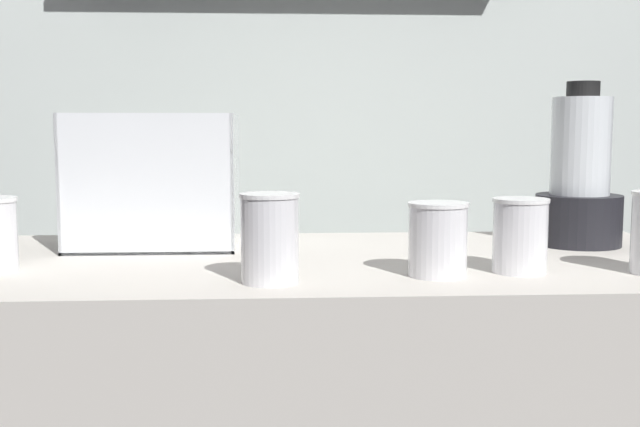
% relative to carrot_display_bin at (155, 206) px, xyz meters
% --- Properties ---
extents(back_wall_unit, '(2.60, 0.24, 2.50)m').
position_rel_carrot_display_bin_xyz_m(back_wall_unit, '(0.31, 0.61, 0.29)').
color(back_wall_unit, silver).
rests_on(back_wall_unit, ground_plane).
extents(carrot_display_bin, '(0.32, 0.22, 0.26)m').
position_rel_carrot_display_bin_xyz_m(carrot_display_bin, '(0.00, 0.00, 0.00)').
color(carrot_display_bin, white).
rests_on(carrot_display_bin, counter).
extents(blender_pitcher, '(0.17, 0.17, 0.32)m').
position_rel_carrot_display_bin_xyz_m(blender_pitcher, '(0.83, -0.03, 0.04)').
color(blender_pitcher, black).
rests_on(blender_pitcher, counter).
extents(juice_cup_beet_left, '(0.09, 0.09, 0.14)m').
position_rel_carrot_display_bin_xyz_m(juice_cup_beet_left, '(0.23, -0.37, -0.02)').
color(juice_cup_beet_left, white).
rests_on(juice_cup_beet_left, counter).
extents(juice_cup_beet_middle, '(0.10, 0.10, 0.12)m').
position_rel_carrot_display_bin_xyz_m(juice_cup_beet_middle, '(0.49, -0.33, -0.03)').
color(juice_cup_beet_middle, white).
rests_on(juice_cup_beet_middle, counter).
extents(juice_cup_carrot_right, '(0.09, 0.09, 0.12)m').
position_rel_carrot_display_bin_xyz_m(juice_cup_carrot_right, '(0.63, -0.31, -0.02)').
color(juice_cup_carrot_right, white).
rests_on(juice_cup_carrot_right, counter).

